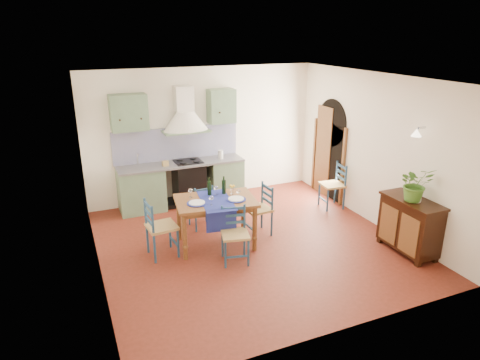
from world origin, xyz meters
name	(u,v)px	position (x,y,z in m)	size (l,w,h in m)	color
floor	(251,243)	(0.00, 0.00, 0.00)	(5.00, 5.00, 0.00)	#4F1D10
back_wall	(186,155)	(-0.47, 2.29, 1.05)	(5.00, 0.96, 2.80)	white
right_wall	(365,150)	(2.50, 0.28, 1.34)	(0.26, 5.00, 2.80)	white
left_wall	(91,187)	(-2.50, 0.00, 1.40)	(0.04, 5.00, 2.80)	white
ceiling	(253,78)	(0.00, 0.00, 2.80)	(5.00, 5.00, 0.01)	silver
dining_table	(216,205)	(-0.57, 0.19, 0.74)	(1.42, 1.10, 1.15)	brown
chair_near	(235,234)	(-0.48, -0.42, 0.46)	(0.51, 0.51, 0.90)	navy
chair_far	(201,205)	(-0.58, 0.95, 0.44)	(0.43, 0.43, 0.85)	navy
chair_left	(160,227)	(-1.53, 0.20, 0.50)	(0.49, 0.49, 0.97)	navy
chair_right	(259,209)	(0.29, 0.30, 0.48)	(0.45, 0.45, 0.92)	navy
chair_spare	(334,185)	(2.23, 0.82, 0.48)	(0.48, 0.48, 0.93)	navy
sideboard	(410,224)	(2.26, -1.27, 0.51)	(0.50, 1.05, 0.94)	black
potted_plant	(416,184)	(2.23, -1.31, 1.22)	(0.51, 0.44, 0.57)	#3F7124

